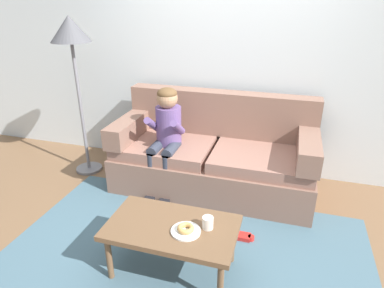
{
  "coord_description": "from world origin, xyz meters",
  "views": [
    {
      "loc": [
        0.66,
        -2.29,
        1.93
      ],
      "look_at": [
        -0.17,
        0.45,
        0.65
      ],
      "focal_mm": 31.35,
      "sensor_mm": 36.0,
      "label": 1
    }
  ],
  "objects_px": {
    "person_child": "(166,131)",
    "floor_lamp": "(71,41)",
    "coffee_table": "(172,231)",
    "donut": "(186,228)",
    "toy_controller": "(241,237)",
    "mug": "(208,223)",
    "couch": "(214,156)"
  },
  "relations": [
    {
      "from": "person_child",
      "to": "mug",
      "type": "height_order",
      "value": "person_child"
    },
    {
      "from": "coffee_table",
      "to": "floor_lamp",
      "type": "distance_m",
      "value": 2.25
    },
    {
      "from": "donut",
      "to": "mug",
      "type": "bearing_deg",
      "value": 33.06
    },
    {
      "from": "floor_lamp",
      "to": "person_child",
      "type": "bearing_deg",
      "value": -6.67
    },
    {
      "from": "couch",
      "to": "floor_lamp",
      "type": "height_order",
      "value": "floor_lamp"
    },
    {
      "from": "person_child",
      "to": "donut",
      "type": "bearing_deg",
      "value": -63.4
    },
    {
      "from": "coffee_table",
      "to": "donut",
      "type": "relative_size",
      "value": 7.83
    },
    {
      "from": "mug",
      "to": "toy_controller",
      "type": "height_order",
      "value": "mug"
    },
    {
      "from": "toy_controller",
      "to": "person_child",
      "type": "bearing_deg",
      "value": 150.87
    },
    {
      "from": "coffee_table",
      "to": "toy_controller",
      "type": "bearing_deg",
      "value": 48.5
    },
    {
      "from": "mug",
      "to": "floor_lamp",
      "type": "xyz_separation_m",
      "value": [
        -1.77,
        1.18,
        1.03
      ]
    },
    {
      "from": "couch",
      "to": "toy_controller",
      "type": "distance_m",
      "value": 0.98
    },
    {
      "from": "toy_controller",
      "to": "floor_lamp",
      "type": "bearing_deg",
      "value": 164.41
    },
    {
      "from": "mug",
      "to": "floor_lamp",
      "type": "height_order",
      "value": "floor_lamp"
    },
    {
      "from": "couch",
      "to": "floor_lamp",
      "type": "relative_size",
      "value": 1.18
    },
    {
      "from": "mug",
      "to": "floor_lamp",
      "type": "relative_size",
      "value": 0.05
    },
    {
      "from": "donut",
      "to": "floor_lamp",
      "type": "bearing_deg",
      "value": 142.12
    },
    {
      "from": "couch",
      "to": "donut",
      "type": "height_order",
      "value": "couch"
    },
    {
      "from": "person_child",
      "to": "donut",
      "type": "distance_m",
      "value": 1.3
    },
    {
      "from": "coffee_table",
      "to": "toy_controller",
      "type": "relative_size",
      "value": 4.16
    },
    {
      "from": "toy_controller",
      "to": "floor_lamp",
      "type": "height_order",
      "value": "floor_lamp"
    },
    {
      "from": "person_child",
      "to": "toy_controller",
      "type": "xyz_separation_m",
      "value": [
        0.9,
        -0.6,
        -0.65
      ]
    },
    {
      "from": "coffee_table",
      "to": "floor_lamp",
      "type": "height_order",
      "value": "floor_lamp"
    },
    {
      "from": "person_child",
      "to": "floor_lamp",
      "type": "xyz_separation_m",
      "value": [
        -1.06,
        0.12,
        0.82
      ]
    },
    {
      "from": "donut",
      "to": "toy_controller",
      "type": "xyz_separation_m",
      "value": [
        0.32,
        0.54,
        -0.42
      ]
    },
    {
      "from": "mug",
      "to": "toy_controller",
      "type": "xyz_separation_m",
      "value": [
        0.19,
        0.45,
        -0.44
      ]
    },
    {
      "from": "person_child",
      "to": "floor_lamp",
      "type": "relative_size",
      "value": 0.63
    },
    {
      "from": "coffee_table",
      "to": "floor_lamp",
      "type": "relative_size",
      "value": 0.54
    },
    {
      "from": "person_child",
      "to": "floor_lamp",
      "type": "height_order",
      "value": "floor_lamp"
    },
    {
      "from": "coffee_table",
      "to": "mug",
      "type": "bearing_deg",
      "value": 10.42
    },
    {
      "from": "mug",
      "to": "floor_lamp",
      "type": "distance_m",
      "value": 2.36
    },
    {
      "from": "mug",
      "to": "toy_controller",
      "type": "bearing_deg",
      "value": 67.4
    }
  ]
}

